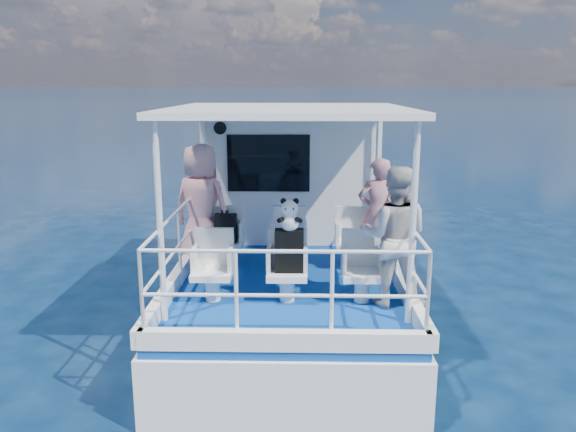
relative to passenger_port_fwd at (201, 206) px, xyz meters
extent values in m
plane|color=black|center=(1.25, -0.25, -1.78)|extent=(2000.00, 2000.00, 0.00)
cube|color=white|center=(1.25, 0.75, -1.78)|extent=(3.00, 7.00, 1.60)
cube|color=navy|center=(1.25, 0.75, -0.93)|extent=(2.90, 6.90, 0.10)
cube|color=white|center=(1.25, 2.05, 0.22)|extent=(2.85, 2.00, 2.20)
cube|color=white|center=(1.25, -0.45, 1.36)|extent=(3.00, 3.20, 0.08)
cylinder|color=white|center=(-0.10, -1.95, 0.22)|extent=(0.07, 0.07, 2.20)
cylinder|color=white|center=(2.60, -1.95, 0.22)|extent=(0.07, 0.07, 2.20)
cylinder|color=white|center=(-0.10, 0.95, 0.22)|extent=(0.07, 0.07, 2.20)
cylinder|color=white|center=(2.60, 0.95, 0.22)|extent=(0.07, 0.07, 2.20)
cube|color=white|center=(0.35, -0.05, -0.69)|extent=(0.48, 0.46, 0.38)
cube|color=white|center=(1.25, -0.05, -0.69)|extent=(0.48, 0.46, 0.38)
cube|color=white|center=(2.15, -0.05, -0.69)|extent=(0.48, 0.46, 0.38)
cube|color=white|center=(0.35, -1.35, -0.69)|extent=(0.48, 0.46, 0.38)
cube|color=white|center=(1.25, -1.35, -0.69)|extent=(0.48, 0.46, 0.38)
cube|color=white|center=(2.15, -1.35, -0.69)|extent=(0.48, 0.46, 0.38)
imported|color=pink|center=(0.00, 0.00, 0.00)|extent=(0.78, 0.67, 1.76)
imported|color=#C07C82|center=(2.50, 0.02, -0.10)|extent=(0.61, 0.44, 1.57)
imported|color=silver|center=(2.50, -1.44, -0.05)|extent=(0.92, 0.78, 1.67)
cube|color=black|center=(0.35, -0.10, -0.30)|extent=(0.31, 0.17, 0.40)
cube|color=black|center=(1.28, -1.36, -0.25)|extent=(0.34, 0.19, 0.51)
cube|color=black|center=(0.35, -0.09, -0.07)|extent=(0.10, 0.06, 0.06)
camera|label=1|loc=(1.40, -7.75, 1.67)|focal=35.00mm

